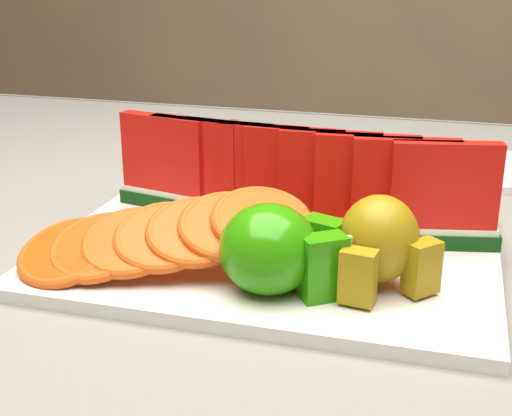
{
  "coord_description": "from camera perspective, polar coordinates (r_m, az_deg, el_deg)",
  "views": [
    {
      "loc": [
        0.24,
        -0.68,
        1.02
      ],
      "look_at": [
        0.08,
        -0.11,
        0.81
      ],
      "focal_mm": 50.0,
      "sensor_mm": 36.0,
      "label": 1
    }
  ],
  "objects": [
    {
      "name": "orange_fan_front",
      "position": [
        0.6,
        -7.36,
        -2.24
      ],
      "size": [
        0.27,
        0.16,
        0.07
      ],
      "color": "#DF5A05",
      "rests_on": "platter"
    },
    {
      "name": "watermelon_row",
      "position": [
        0.68,
        3.04,
        2.22
      ],
      "size": [
        0.39,
        0.07,
        0.1
      ],
      "color": "#113F15",
      "rests_on": "platter"
    },
    {
      "name": "tablecloth",
      "position": [
        0.79,
        -3.44,
        -3.14
      ],
      "size": [
        1.53,
        1.03,
        0.2
      ],
      "color": "gray",
      "rests_on": "table"
    },
    {
      "name": "platter",
      "position": [
        0.66,
        1.36,
        -3.4
      ],
      "size": [
        0.4,
        0.3,
        0.01
      ],
      "color": "silver",
      "rests_on": "tablecloth"
    },
    {
      "name": "table",
      "position": [
        0.81,
        -3.35,
        -7.2
      ],
      "size": [
        1.4,
        0.9,
        0.75
      ],
      "color": "#432615",
      "rests_on": "ground"
    },
    {
      "name": "side_plate",
      "position": [
        0.95,
        17.51,
        2.99
      ],
      "size": [
        0.24,
        0.24,
        0.01
      ],
      "color": "silver",
      "rests_on": "tablecloth"
    },
    {
      "name": "pear_cluster",
      "position": [
        0.57,
        9.92,
        -2.74
      ],
      "size": [
        0.09,
        0.09,
        0.07
      ],
      "color": "#9A6605",
      "rests_on": "platter"
    },
    {
      "name": "fork",
      "position": [
        1.09,
        -3.36,
        5.88
      ],
      "size": [
        0.02,
        0.2,
        0.0
      ],
      "color": "silver",
      "rests_on": "tablecloth"
    },
    {
      "name": "apple_cluster",
      "position": [
        0.56,
        1.76,
        -3.42
      ],
      "size": [
        0.11,
        0.09,
        0.07
      ],
      "color": "#1A9319",
      "rests_on": "platter"
    },
    {
      "name": "tangerine_segments",
      "position": [
        0.65,
        3.21,
        -1.9
      ],
      "size": [
        0.24,
        0.08,
        0.02
      ],
      "color": "orange",
      "rests_on": "platter"
    },
    {
      "name": "orange_fan_back",
      "position": [
        0.76,
        2.28,
        1.89
      ],
      "size": [
        0.3,
        0.12,
        0.05
      ],
      "color": "#DF5A05",
      "rests_on": "platter"
    }
  ]
}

